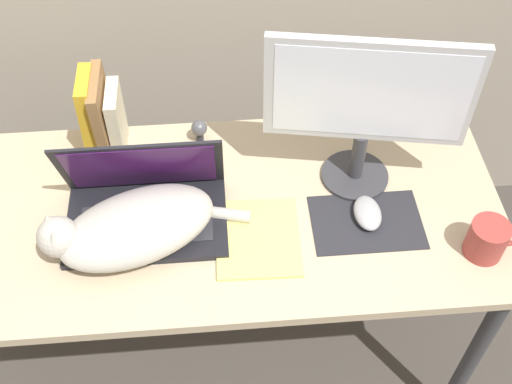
{
  "coord_description": "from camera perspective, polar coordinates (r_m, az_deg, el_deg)",
  "views": [
    {
      "loc": [
        0.04,
        -0.69,
        2.02
      ],
      "look_at": [
        0.12,
        0.29,
        0.85
      ],
      "focal_mm": 45.0,
      "sensor_mm": 36.0,
      "label": 1
    }
  ],
  "objects": [
    {
      "name": "computer_mouse",
      "position": [
        1.61,
        9.88,
        -1.84
      ],
      "size": [
        0.07,
        0.11,
        0.03
      ],
      "color": "#99999E",
      "rests_on": "mousepad"
    },
    {
      "name": "notepad",
      "position": [
        1.56,
        0.16,
        -4.09
      ],
      "size": [
        0.21,
        0.24,
        0.01
      ],
      "color": "#E5DB6B",
      "rests_on": "desk"
    },
    {
      "name": "laptop",
      "position": [
        1.59,
        -9.81,
        -1.17
      ],
      "size": [
        0.39,
        0.25,
        0.24
      ],
      "color": "black",
      "rests_on": "desk"
    },
    {
      "name": "cat",
      "position": [
        1.53,
        -11.03,
        -3.11
      ],
      "size": [
        0.5,
        0.33,
        0.14
      ],
      "color": "#B2ADA3",
      "rests_on": "desk"
    },
    {
      "name": "external_monitor",
      "position": [
        1.53,
        9.87,
        7.67
      ],
      "size": [
        0.48,
        0.18,
        0.44
      ],
      "color": "#333338",
      "rests_on": "desk"
    },
    {
      "name": "mug",
      "position": [
        1.6,
        19.93,
        -3.97
      ],
      "size": [
        0.13,
        0.09,
        0.1
      ],
      "color": "#993833",
      "rests_on": "desk"
    },
    {
      "name": "book_row",
      "position": [
        1.73,
        -13.53,
        6.47
      ],
      "size": [
        0.1,
        0.17,
        0.24
      ],
      "color": "gold",
      "rests_on": "desk"
    },
    {
      "name": "webcam",
      "position": [
        1.76,
        -5.06,
        5.61
      ],
      "size": [
        0.04,
        0.04,
        0.07
      ],
      "color": "#232328",
      "rests_on": "desk"
    },
    {
      "name": "desk",
      "position": [
        1.68,
        -4.15,
        -3.34
      ],
      "size": [
        1.5,
        0.65,
        0.75
      ],
      "color": "tan",
      "rests_on": "ground_plane"
    },
    {
      "name": "mousepad",
      "position": [
        1.62,
        9.8,
        -2.66
      ],
      "size": [
        0.27,
        0.19,
        0.0
      ],
      "color": "#232328",
      "rests_on": "desk"
    }
  ]
}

